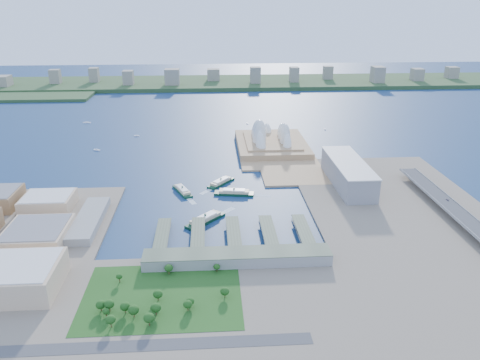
{
  "coord_description": "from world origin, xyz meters",
  "views": [
    {
      "loc": [
        -10.08,
        -568.05,
        267.68
      ],
      "look_at": [
        31.05,
        68.88,
        18.0
      ],
      "focal_mm": 35.0,
      "sensor_mm": 36.0,
      "label": 1
    }
  ],
  "objects": [
    {
      "name": "boat_d",
      "position": [
        -291.69,
        493.54,
        1.5
      ],
      "size": [
        18.15,
        7.39,
        2.99
      ],
      "primitive_type": null,
      "rotation": [
        0.0,
        0.0,
        1.37
      ],
      "color": "white",
      "rests_on": "ground"
    },
    {
      "name": "west_buildings",
      "position": [
        -250.0,
        -70.0,
        16.5
      ],
      "size": [
        200.0,
        280.0,
        27.0
      ],
      "primitive_type": null,
      "color": "olive",
      "rests_on": "west_land"
    },
    {
      "name": "expressway",
      "position": [
        300.0,
        -60.0,
        8.93
      ],
      "size": [
        26.0,
        340.0,
        11.85
      ],
      "primitive_type": null,
      "color": "gray",
      "rests_on": "east_land"
    },
    {
      "name": "park",
      "position": [
        -60.0,
        -190.0,
        11.0
      ],
      "size": [
        150.0,
        110.0,
        16.0
      ],
      "primitive_type": null,
      "color": "#194714",
      "rests_on": "south_land"
    },
    {
      "name": "peninsula",
      "position": [
        107.5,
        260.0,
        1.5
      ],
      "size": [
        135.0,
        220.0,
        3.0
      ],
      "primitive_type": "cube",
      "color": "tan",
      "rests_on": "ground"
    },
    {
      "name": "ferry_d",
      "position": [
        21.62,
        57.07,
        5.42
      ],
      "size": [
        58.91,
        23.4,
        10.84
      ],
      "primitive_type": null,
      "rotation": [
        0.0,
        0.0,
        1.41
      ],
      "color": "#0C311D",
      "rests_on": "ground"
    },
    {
      "name": "ferry_a",
      "position": [
        -53.76,
        70.47,
        4.88
      ],
      "size": [
        32.34,
        52.63,
        9.76
      ],
      "primitive_type": null,
      "rotation": [
        0.0,
        0.0,
        0.4
      ],
      "color": "#0C311D",
      "rests_on": "ground"
    },
    {
      "name": "east_land",
      "position": [
        240.0,
        -50.0,
        1.5
      ],
      "size": [
        240.0,
        500.0,
        3.0
      ],
      "primitive_type": "cube",
      "color": "#796D5D",
      "rests_on": "ground"
    },
    {
      "name": "car_c",
      "position": [
        304.0,
        -14.43,
        15.57
      ],
      "size": [
        2.01,
        4.94,
        1.44
      ],
      "primitive_type": "imported",
      "rotation": [
        0.0,
        0.0,
        3.14
      ],
      "color": "slate",
      "rests_on": "expressway"
    },
    {
      "name": "south_land",
      "position": [
        0.0,
        -210.0,
        1.5
      ],
      "size": [
        720.0,
        180.0,
        3.0
      ],
      "primitive_type": "cube",
      "color": "#796D5D",
      "rests_on": "ground"
    },
    {
      "name": "ferry_wharves",
      "position": [
        14.0,
        -75.0,
        4.65
      ],
      "size": [
        184.0,
        90.0,
        9.3
      ],
      "primitive_type": null,
      "color": "#485540",
      "rests_on": "ground"
    },
    {
      "name": "far_shore",
      "position": [
        0.0,
        980.0,
        6.0
      ],
      "size": [
        2200.0,
        260.0,
        12.0
      ],
      "primitive_type": "cube",
      "color": "#2D4926",
      "rests_on": "ground"
    },
    {
      "name": "boat_a",
      "position": [
        -224.07,
        283.87,
        1.33
      ],
      "size": [
        13.74,
        9.62,
        2.66
      ],
      "primitive_type": null,
      "rotation": [
        0.0,
        0.0,
        1.07
      ],
      "color": "white",
      "rests_on": "ground"
    },
    {
      "name": "ground",
      "position": [
        0.0,
        0.0,
        0.0
      ],
      "size": [
        3000.0,
        3000.0,
        0.0
      ],
      "primitive_type": "plane",
      "color": "#0F2347",
      "rests_on": "ground"
    },
    {
      "name": "terminal_building",
      "position": [
        15.0,
        -135.0,
        9.0
      ],
      "size": [
        200.0,
        28.0,
        12.0
      ],
      "primitive_type": "cube",
      "color": "gray",
      "rests_on": "south_land"
    },
    {
      "name": "boat_c",
      "position": [
        237.68,
        403.21,
        1.15
      ],
      "size": [
        3.6,
        10.42,
        2.31
      ],
      "primitive_type": null,
      "rotation": [
        0.0,
        0.0,
        3.08
      ],
      "color": "white",
      "rests_on": "ground"
    },
    {
      "name": "toaster_building",
      "position": [
        195.0,
        80.0,
        20.5
      ],
      "size": [
        45.0,
        155.0,
        35.0
      ],
      "primitive_type": "cube",
      "color": "gray",
      "rests_on": "east_land"
    },
    {
      "name": "ferry_b",
      "position": [
        3.68,
        99.81,
        5.04
      ],
      "size": [
        43.69,
        50.2,
        10.07
      ],
      "primitive_type": null,
      "rotation": [
        0.0,
        0.0,
        -0.67
      ],
      "color": "#0C311D",
      "rests_on": "ground"
    },
    {
      "name": "boat_b",
      "position": [
        -163.19,
        376.3,
        1.35
      ],
      "size": [
        10.08,
        3.73,
        2.7
      ],
      "primitive_type": null,
      "rotation": [
        0.0,
        0.0,
        1.55
      ],
      "color": "white",
      "rests_on": "ground"
    },
    {
      "name": "boat_e",
      "position": [
        72.91,
        462.08,
        1.17
      ],
      "size": [
        3.75,
        9.72,
        2.34
      ],
      "primitive_type": null,
      "rotation": [
        0.0,
        0.0,
        0.08
      ],
      "color": "white",
      "rests_on": "ground"
    },
    {
      "name": "opera_house",
      "position": [
        105.0,
        280.0,
        32.0
      ],
      "size": [
        134.0,
        180.0,
        58.0
      ],
      "primitive_type": null,
      "color": "white",
      "rests_on": "peninsula"
    },
    {
      "name": "far_skyline",
      "position": [
        0.0,
        960.0,
        39.5
      ],
      "size": [
        1900.0,
        140.0,
        55.0
      ],
      "primitive_type": null,
      "color": "gray",
      "rests_on": "far_shore"
    },
    {
      "name": "ferry_c",
      "position": [
        -19.71,
        -28.99,
        5.68
      ],
      "size": [
        52.38,
        54.17,
        11.36
      ],
      "primitive_type": null,
      "rotation": [
        0.0,
        0.0,
        2.38
      ],
      "color": "#0C311D",
      "rests_on": "ground"
    }
  ]
}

